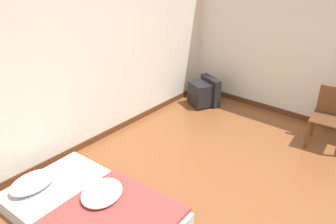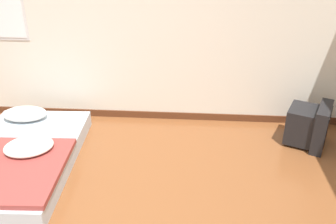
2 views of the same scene
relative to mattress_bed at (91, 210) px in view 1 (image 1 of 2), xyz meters
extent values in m
cube|color=silver|center=(0.84, 1.23, 1.18)|extent=(8.01, 0.06, 2.60)
cube|color=#562D19|center=(0.84, 1.19, -0.08)|extent=(8.01, 0.02, 0.09)
cube|color=#562D19|center=(3.63, -1.24, -0.08)|extent=(0.02, 7.27, 0.09)
cube|color=silver|center=(0.00, 0.01, -0.03)|extent=(1.17, 1.90, 0.18)
ellipsoid|color=silver|center=(-0.22, 0.70, 0.13)|extent=(0.54, 0.36, 0.14)
cube|color=#993D38|center=(0.02, -0.34, 0.08)|extent=(1.15, 1.12, 0.05)
ellipsoid|color=silver|center=(0.14, -0.03, 0.15)|extent=(0.60, 0.55, 0.11)
cube|color=black|center=(3.01, 0.72, 0.11)|extent=(0.43, 0.48, 0.40)
cube|color=black|center=(3.21, 0.64, 0.13)|extent=(0.31, 0.49, 0.50)
cube|color=black|center=(3.27, 0.61, 0.14)|extent=(0.16, 0.36, 0.36)
cube|color=brown|center=(2.82, -1.23, 0.08)|extent=(0.04, 0.04, 0.41)
cube|color=brown|center=(3.22, -1.18, 0.08)|extent=(0.04, 0.04, 0.41)
cube|color=#55311A|center=(3.04, -1.40, 0.30)|extent=(0.49, 0.49, 0.02)
cube|color=brown|center=(3.24, -1.38, 0.51)|extent=(0.08, 0.43, 0.40)
camera|label=1|loc=(-1.47, -2.26, 2.40)|focal=35.00mm
camera|label=2|loc=(1.77, -3.11, 2.14)|focal=40.00mm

